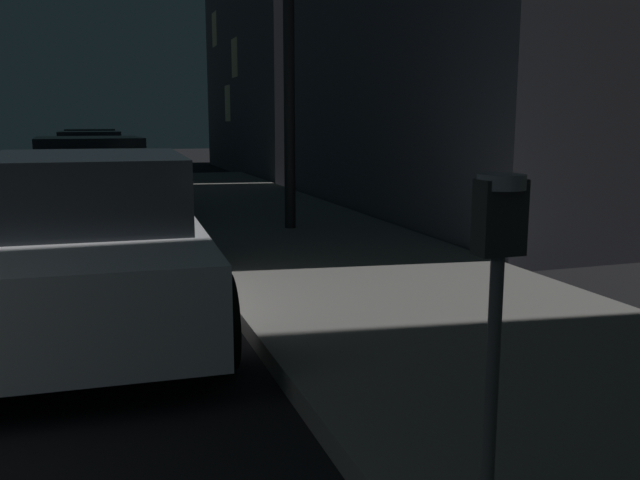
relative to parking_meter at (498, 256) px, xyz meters
The scene contains 5 objects.
parking_meter is the anchor object (origin of this frame).
car_white 3.89m from the parking_meter, 114.30° to the left, with size 2.12×4.16×1.43m.
car_green 9.89m from the parking_meter, 99.26° to the left, with size 2.27×4.47×1.43m.
car_black 16.65m from the parking_meter, 95.49° to the left, with size 2.01×4.19×1.43m.
car_yellow_cab 22.15m from the parking_meter, 94.12° to the left, with size 2.10×4.28×1.43m.
Camera 1 is at (2.95, -2.49, 1.70)m, focal length 37.73 mm.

